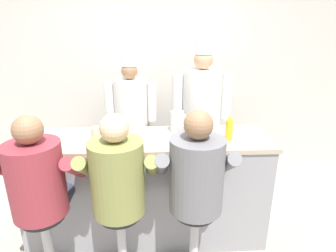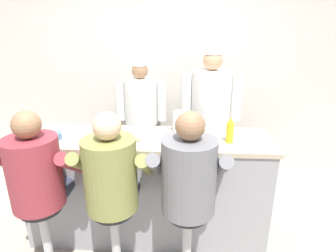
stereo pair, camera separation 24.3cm
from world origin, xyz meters
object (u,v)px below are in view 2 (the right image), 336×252
diner_seated_olive (112,178)px  hot_sauce_bottle_orange (203,138)px  diner_seated_grey (188,179)px  cook_in_whites_near (141,112)px  ketchup_bottle_red (200,129)px  cereal_bowl (54,136)px  breakfast_plate (136,141)px  napkin_dispenser_chrome (183,133)px  coffee_mug_tan (100,129)px  diner_seated_maroon (38,176)px  cook_in_whites_far (210,110)px  mustard_bottle_yellow (230,131)px  water_pitcher_clear (179,122)px

diner_seated_olive → hot_sauce_bottle_orange: bearing=28.9°
diner_seated_grey → cook_in_whites_near: bearing=109.4°
ketchup_bottle_red → cook_in_whites_near: size_ratio=0.16×
cook_in_whites_near → cereal_bowl: bearing=-115.4°
breakfast_plate → napkin_dispenser_chrome: napkin_dispenser_chrome is taller
ketchup_bottle_red → coffee_mug_tan: 0.92m
ketchup_bottle_red → diner_seated_grey: bearing=-102.1°
hot_sauce_bottle_orange → diner_seated_olive: 0.80m
ketchup_bottle_red → diner_seated_maroon: bearing=-160.4°
coffee_mug_tan → cook_in_whites_far: bearing=39.2°
napkin_dispenser_chrome → diner_seated_grey: bearing=-84.8°
coffee_mug_tan → diner_seated_grey: 1.01m
mustard_bottle_yellow → diner_seated_olive: diner_seated_olive is taller
cook_in_whites_far → coffee_mug_tan: bearing=-140.8°
hot_sauce_bottle_orange → cook_in_whites_far: 1.12m
mustard_bottle_yellow → coffee_mug_tan: size_ratio=1.59×
water_pitcher_clear → napkin_dispenser_chrome: (0.04, -0.21, -0.03)m
ketchup_bottle_red → coffee_mug_tan: ketchup_bottle_red is taller
ketchup_bottle_red → mustard_bottle_yellow: bearing=6.6°
water_pitcher_clear → napkin_dispenser_chrome: bearing=-80.0°
breakfast_plate → cook_in_whites_far: (0.72, 1.07, -0.03)m
napkin_dispenser_chrome → diner_seated_grey: 0.51m
ketchup_bottle_red → mustard_bottle_yellow: ketchup_bottle_red is taller
hot_sauce_bottle_orange → water_pitcher_clear: (-0.20, 0.32, 0.03)m
mustard_bottle_yellow → cereal_bowl: size_ratio=1.69×
ketchup_bottle_red → napkin_dispenser_chrome: size_ratio=1.96×
coffee_mug_tan → cook_in_whites_near: cook_in_whites_near is taller
cereal_bowl → diner_seated_grey: 1.27m
water_pitcher_clear → coffee_mug_tan: (-0.73, -0.10, -0.05)m
cook_in_whites_near → cook_in_whites_far: size_ratio=0.91×
water_pitcher_clear → mustard_bottle_yellow: bearing=-28.4°
hot_sauce_bottle_orange → napkin_dispenser_chrome: (-0.17, 0.10, 0.00)m
diner_seated_maroon → napkin_dispenser_chrome: bearing=24.1°
napkin_dispenser_chrome → hot_sauce_bottle_orange: bearing=-32.0°
coffee_mug_tan → napkin_dispenser_chrome: 0.78m
diner_seated_maroon → diner_seated_olive: 0.56m
hot_sauce_bottle_orange → cereal_bowl: hot_sauce_bottle_orange is taller
coffee_mug_tan → cereal_bowl: bearing=-158.2°
mustard_bottle_yellow → cook_in_whites_far: 1.03m
ketchup_bottle_red → breakfast_plate: size_ratio=1.10×
breakfast_plate → napkin_dispenser_chrome: size_ratio=1.78×
water_pitcher_clear → napkin_dispenser_chrome: 0.22m
mustard_bottle_yellow → water_pitcher_clear: (-0.43, 0.23, -0.01)m
ketchup_bottle_red → napkin_dispenser_chrome: 0.16m
diner_seated_maroon → cook_in_whites_far: bearing=46.7°
breakfast_plate → coffee_mug_tan: bearing=153.3°
hot_sauce_bottle_orange → diner_seated_maroon: 1.31m
ketchup_bottle_red → cook_in_whites_near: (-0.68, 1.25, -0.23)m
ketchup_bottle_red → diner_seated_maroon: size_ratio=0.18×
cereal_bowl → diner_seated_maroon: size_ratio=0.09×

